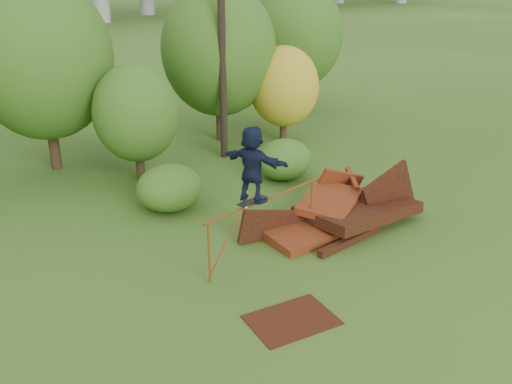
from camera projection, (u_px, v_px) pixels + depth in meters
ground at (326, 266)px, 14.71m from camera, size 240.00×240.00×0.00m
scrap_pile at (339, 213)px, 16.82m from camera, size 5.97×2.87×2.16m
grind_rail at (265, 212)px, 14.73m from camera, size 4.09×0.72×1.66m
skateboard at (253, 201)px, 14.27m from camera, size 0.91×0.38×0.09m
skater at (252, 164)px, 13.89m from camera, size 1.19×1.87×1.93m
flat_plate at (292, 320)px, 12.51m from camera, size 2.02×1.56×0.03m
tree_1 at (42, 59)px, 19.98m from camera, size 5.00×5.00×6.96m
tree_2 at (136, 113)px, 19.45m from camera, size 2.95×2.95×4.16m
tree_3 at (219, 50)px, 23.39m from camera, size 4.75×4.75×6.59m
tree_4 at (284, 87)px, 23.87m from camera, size 2.93×2.93×4.05m
tree_5 at (297, 36)px, 28.36m from camera, size 4.54×4.54×6.38m
shrub_left at (169, 188)px, 17.77m from camera, size 2.10×1.93×1.45m
shrub_right at (284, 159)px, 20.26m from camera, size 2.04×1.87×1.45m
utility_pole at (222, 25)px, 20.84m from camera, size 1.40×0.28×10.01m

